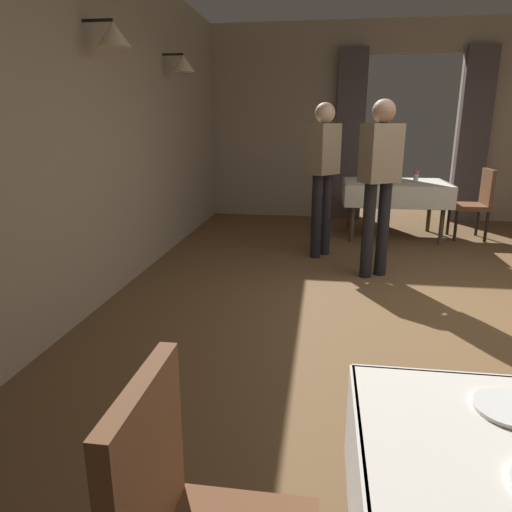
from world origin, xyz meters
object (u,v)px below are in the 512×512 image
(plate_near_b, at_px, (510,408))
(chair_mid_right, at_px, (476,201))
(dining_table_mid, at_px, (395,189))
(person_diner_standing_aside, at_px, (379,175))
(person_waiter_by_doorway, at_px, (323,168))
(flower_vase_mid, at_px, (416,175))
(glass_mid_b, at_px, (366,176))

(plate_near_b, bearing_deg, chair_mid_right, 74.36)
(dining_table_mid, distance_m, plate_near_b, 5.31)
(plate_near_b, height_order, person_diner_standing_aside, person_diner_standing_aside)
(dining_table_mid, bearing_deg, person_waiter_by_doorway, -130.14)
(dining_table_mid, distance_m, person_diner_standing_aside, 1.90)
(chair_mid_right, bearing_deg, person_diner_standing_aside, -128.88)
(flower_vase_mid, height_order, person_diner_standing_aside, person_diner_standing_aside)
(glass_mid_b, xyz_separation_m, person_diner_standing_aside, (-0.06, -2.07, 0.23))
(flower_vase_mid, bearing_deg, person_diner_standing_aside, -110.45)
(glass_mid_b, distance_m, person_waiter_by_doorway, 1.53)
(glass_mid_b, bearing_deg, person_diner_standing_aside, -91.58)
(plate_near_b, bearing_deg, flower_vase_mid, 82.60)
(plate_near_b, bearing_deg, dining_table_mid, 85.43)
(dining_table_mid, xyz_separation_m, plate_near_b, (-0.42, -5.30, 0.10))
(glass_mid_b, relative_size, person_waiter_by_doorway, 0.06)
(dining_table_mid, xyz_separation_m, glass_mid_b, (-0.36, 0.25, 0.14))
(dining_table_mid, bearing_deg, glass_mid_b, 145.69)
(dining_table_mid, distance_m, flower_vase_mid, 0.32)
(dining_table_mid, height_order, flower_vase_mid, flower_vase_mid)
(chair_mid_right, bearing_deg, person_waiter_by_doorway, -150.29)
(dining_table_mid, relative_size, plate_near_b, 7.24)
(plate_near_b, height_order, flower_vase_mid, flower_vase_mid)
(plate_near_b, xyz_separation_m, glass_mid_b, (0.06, 5.54, 0.04))
(glass_mid_b, distance_m, person_diner_standing_aside, 2.08)
(glass_mid_b, xyz_separation_m, person_waiter_by_doorway, (-0.60, -1.39, 0.23))
(dining_table_mid, relative_size, chair_mid_right, 1.46)
(glass_mid_b, bearing_deg, person_waiter_by_doorway, -113.45)
(dining_table_mid, relative_size, person_diner_standing_aside, 0.79)
(plate_near_b, relative_size, person_diner_standing_aside, 0.11)
(plate_near_b, height_order, person_waiter_by_doorway, person_waiter_by_doorway)
(dining_table_mid, bearing_deg, chair_mid_right, 0.83)
(chair_mid_right, height_order, plate_near_b, chair_mid_right)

